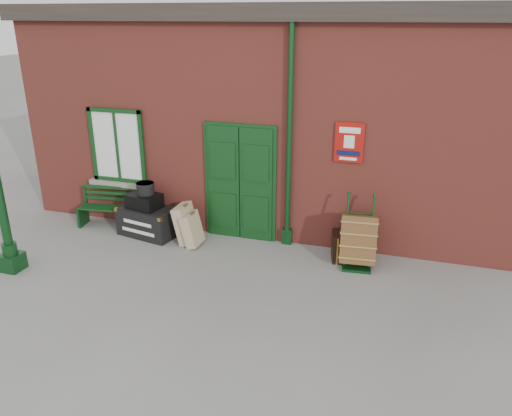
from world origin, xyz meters
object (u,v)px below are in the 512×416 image
at_px(houdini_trunk, 148,221).
at_px(porter_trolley, 358,240).
at_px(bench, 113,206).
at_px(dark_trunk, 352,247).

bearing_deg(houdini_trunk, porter_trolley, 10.37).
bearing_deg(bench, houdini_trunk, -19.85).
bearing_deg(dark_trunk, bench, 166.38).
distance_m(porter_trolley, dark_trunk, 0.31).
height_order(bench, dark_trunk, bench).
bearing_deg(dark_trunk, houdini_trunk, 168.96).
height_order(bench, houdini_trunk, bench).
height_order(bench, porter_trolley, porter_trolley).
bearing_deg(porter_trolley, bench, 171.21).
relative_size(houdini_trunk, dark_trunk, 1.62).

